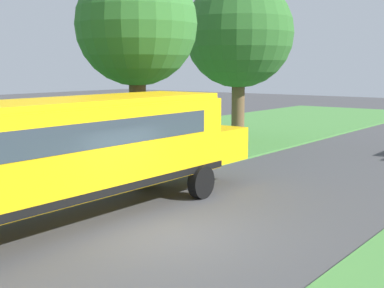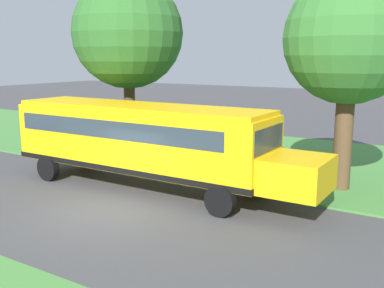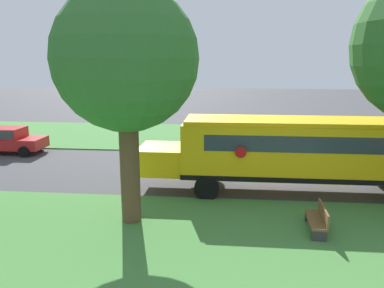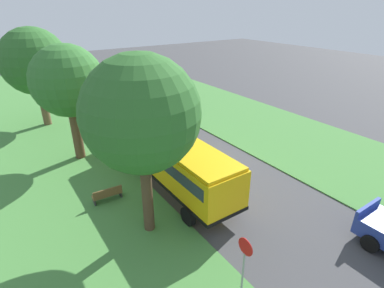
{
  "view_description": "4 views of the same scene",
  "coord_description": "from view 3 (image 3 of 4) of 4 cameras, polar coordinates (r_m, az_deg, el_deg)",
  "views": [
    {
      "loc": [
        7.85,
        -9.43,
        3.97
      ],
      "look_at": [
        -1.36,
        2.72,
        1.76
      ],
      "focal_mm": 50.0,
      "sensor_mm": 36.0,
      "label": 1
    },
    {
      "loc": [
        10.29,
        9.73,
        4.9
      ],
      "look_at": [
        -2.76,
        1.56,
        1.91
      ],
      "focal_mm": 42.0,
      "sensor_mm": 36.0,
      "label": 2
    },
    {
      "loc": [
        -18.27,
        2.6,
        5.47
      ],
      "look_at": [
        -2.53,
        4.1,
        1.97
      ],
      "focal_mm": 35.0,
      "sensor_mm": 36.0,
      "label": 3
    },
    {
      "loc": [
        -10.58,
        -14.43,
        10.03
      ],
      "look_at": [
        -0.29,
        0.59,
        1.5
      ],
      "focal_mm": 28.0,
      "sensor_mm": 36.0,
      "label": 4
    }
  ],
  "objects": [
    {
      "name": "car_red_nearest",
      "position": [
        25.36,
        -26.41,
        0.72
      ],
      "size": [
        2.02,
        4.4,
        1.56
      ],
      "color": "#B21E1E",
      "rests_on": "ground"
    },
    {
      "name": "oak_tree_roadside_mid",
      "position": [
        12.3,
        -10.15,
        12.52
      ],
      "size": [
        4.67,
        4.67,
        7.9
      ],
      "color": "brown",
      "rests_on": "ground"
    },
    {
      "name": "park_bench",
      "position": [
        13.0,
        18.64,
        -10.83
      ],
      "size": [
        1.63,
        0.59,
        0.92
      ],
      "color": "brown",
      "rests_on": "ground"
    },
    {
      "name": "ground_plane",
      "position": [
        19.24,
        13.03,
        -4.38
      ],
      "size": [
        120.0,
        120.0,
        0.0
      ],
      "primitive_type": "plane",
      "color": "#424244"
    },
    {
      "name": "school_bus",
      "position": [
        16.21,
        16.48,
        -0.69
      ],
      "size": [
        2.84,
        12.42,
        3.16
      ],
      "color": "yellow",
      "rests_on": "ground"
    },
    {
      "name": "grass_far_side",
      "position": [
        27.92,
        10.7,
        1.03
      ],
      "size": [
        10.0,
        80.0,
        0.07
      ],
      "primitive_type": "cube",
      "color": "#47843D",
      "rests_on": "ground"
    }
  ]
}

